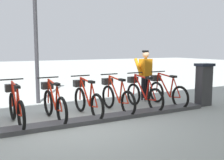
{
  "coord_description": "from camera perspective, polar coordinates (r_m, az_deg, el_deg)",
  "views": [
    {
      "loc": [
        -5.55,
        1.88,
        1.75
      ],
      "look_at": [
        0.5,
        -1.34,
        0.9
      ],
      "focal_mm": 41.95,
      "sensor_mm": 36.0,
      "label": 1
    }
  ],
  "objects": [
    {
      "name": "bike_docked_2",
      "position": [
        7.19,
        0.92,
        -3.53
      ],
      "size": [
        1.72,
        0.54,
        1.02
      ],
      "color": "black",
      "rests_on": "ground"
    },
    {
      "name": "ground_plane",
      "position": [
        6.12,
        -9.07,
        -9.64
      ],
      "size": [
        60.0,
        60.0,
        0.0
      ],
      "primitive_type": "plane",
      "color": "#A2A8A5"
    },
    {
      "name": "dock_rail_base",
      "position": [
        6.11,
        -9.08,
        -9.2
      ],
      "size": [
        0.44,
        7.78,
        0.1
      ],
      "primitive_type": "cube",
      "color": "#47474C",
      "rests_on": "ground"
    },
    {
      "name": "worker_near_rack",
      "position": [
        8.76,
        7.27,
        1.49
      ],
      "size": [
        0.52,
        0.69,
        1.66
      ],
      "color": "white",
      "rests_on": "ground"
    },
    {
      "name": "payment_kiosk",
      "position": [
        8.38,
        19.37,
        -0.77
      ],
      "size": [
        0.36,
        0.52,
        1.28
      ],
      "color": "#38383D",
      "rests_on": "ground"
    },
    {
      "name": "lamp_post",
      "position": [
        8.55,
        -16.39,
        13.23
      ],
      "size": [
        0.32,
        0.32,
        4.17
      ],
      "color": "#2D2D33",
      "rests_on": "ground"
    },
    {
      "name": "bike_docked_3",
      "position": [
        6.82,
        -5.52,
        -4.15
      ],
      "size": [
        1.72,
        0.54,
        1.02
      ],
      "color": "black",
      "rests_on": "ground"
    },
    {
      "name": "bike_docked_4",
      "position": [
        6.54,
        -12.62,
        -4.77
      ],
      "size": [
        1.72,
        0.54,
        1.02
      ],
      "color": "black",
      "rests_on": "ground"
    },
    {
      "name": "bike_docked_5",
      "position": [
        6.37,
        -20.23,
        -5.35
      ],
      "size": [
        1.72,
        0.54,
        1.02
      ],
      "color": "black",
      "rests_on": "ground"
    },
    {
      "name": "bike_docked_1",
      "position": [
        7.64,
        6.66,
        -2.94
      ],
      "size": [
        1.72,
        0.54,
        1.02
      ],
      "color": "black",
      "rests_on": "ground"
    },
    {
      "name": "bike_docked_0",
      "position": [
        8.16,
        11.71,
        -2.4
      ],
      "size": [
        1.72,
        0.54,
        1.02
      ],
      "color": "black",
      "rests_on": "ground"
    }
  ]
}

